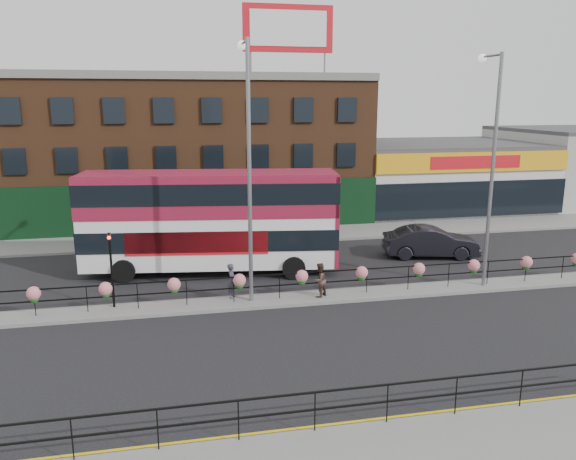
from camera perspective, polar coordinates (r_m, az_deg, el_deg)
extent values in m
plane|color=black|center=(24.99, 1.41, -7.12)|extent=(120.00, 120.00, 0.00)
cube|color=slate|center=(36.27, -2.89, -0.60)|extent=(60.00, 4.00, 0.15)
cube|color=slate|center=(24.97, 1.41, -6.96)|extent=(60.00, 1.60, 0.15)
cube|color=gold|center=(16.60, 9.43, -18.37)|extent=(60.00, 0.10, 0.01)
cube|color=gold|center=(16.45, 9.66, -18.68)|extent=(60.00, 0.10, 0.01)
cube|color=brown|center=(43.02, -9.96, 8.02)|extent=(25.00, 12.00, 10.00)
cube|color=#3F3F42|center=(42.90, -10.24, 14.88)|extent=(25.00, 12.00, 0.30)
cube|color=black|center=(37.43, -9.44, 2.21)|extent=(25.00, 0.25, 3.40)
cube|color=silver|center=(48.26, 14.72, 5.32)|extent=(15.00, 12.00, 5.00)
cube|color=#3F3F42|center=(48.00, 14.91, 8.46)|extent=(15.00, 12.00, 0.30)
cube|color=orange|center=(42.74, 18.47, 6.57)|extent=(15.00, 0.25, 1.40)
cube|color=red|center=(42.64, 18.55, 6.55)|extent=(7.00, 0.10, 0.90)
cube|color=black|center=(43.09, 18.21, 3.01)|extent=(15.00, 0.25, 2.60)
cube|color=red|center=(38.93, 0.02, 19.80)|extent=(6.00, 0.25, 3.00)
cube|color=white|center=(38.79, 0.06, 19.82)|extent=(5.10, 0.04, 2.25)
cylinder|color=slate|center=(38.30, -3.81, 16.58)|extent=(0.12, 0.12, 1.40)
cylinder|color=slate|center=(39.31, 3.74, 16.48)|extent=(0.12, 0.12, 1.40)
cube|color=black|center=(24.59, 1.42, -4.38)|extent=(30.00, 0.05, 0.05)
cube|color=black|center=(24.74, 1.42, -5.48)|extent=(30.00, 0.05, 0.05)
cylinder|color=black|center=(24.82, -24.34, -6.75)|extent=(0.04, 0.04, 1.10)
cylinder|color=black|center=(24.45, -19.74, -6.64)|extent=(0.04, 0.04, 1.10)
cylinder|color=black|center=(24.23, -15.03, -6.48)|extent=(0.04, 0.04, 1.10)
cylinder|color=black|center=(24.18, -10.27, -6.28)|extent=(0.04, 0.04, 1.10)
cylinder|color=black|center=(24.29, -5.53, -6.03)|extent=(0.04, 0.04, 1.10)
cylinder|color=black|center=(24.56, -0.87, -5.75)|extent=(0.04, 0.04, 1.10)
cylinder|color=black|center=(25.00, 3.66, -5.44)|extent=(0.04, 0.04, 1.10)
cylinder|color=black|center=(25.58, 8.00, -5.11)|extent=(0.04, 0.04, 1.10)
cylinder|color=black|center=(26.30, 12.12, -4.77)|extent=(0.04, 0.04, 1.10)
cylinder|color=black|center=(27.15, 16.00, -4.43)|extent=(0.04, 0.04, 1.10)
cylinder|color=black|center=(28.12, 19.63, -4.09)|extent=(0.04, 0.04, 1.10)
cylinder|color=black|center=(29.19, 23.00, -3.76)|extent=(0.04, 0.04, 1.10)
cylinder|color=black|center=(30.36, 26.12, -3.44)|extent=(0.04, 0.04, 1.10)
sphere|color=#D26E7B|center=(24.70, -24.43, -5.88)|extent=(0.56, 0.56, 0.56)
sphere|color=#195318|center=(24.77, -24.38, -6.38)|extent=(0.36, 0.36, 0.36)
sphere|color=#D26E7B|center=(24.22, -18.05, -5.69)|extent=(0.56, 0.56, 0.56)
sphere|color=#195318|center=(24.29, -18.02, -6.21)|extent=(0.36, 0.36, 0.36)
sphere|color=#D26E7B|center=(24.05, -11.51, -5.43)|extent=(0.56, 0.56, 0.56)
sphere|color=#195318|center=(24.12, -11.48, -5.95)|extent=(0.36, 0.36, 0.36)
sphere|color=#D26E7B|center=(24.19, -4.96, -5.10)|extent=(0.56, 0.56, 0.56)
sphere|color=#195318|center=(24.26, -4.95, -5.62)|extent=(0.36, 0.36, 0.36)
sphere|color=#D26E7B|center=(24.64, 1.42, -4.72)|extent=(0.56, 0.56, 0.56)
sphere|color=#195318|center=(24.71, 1.42, -5.22)|extent=(0.36, 0.36, 0.36)
sphere|color=#D26E7B|center=(25.38, 7.50, -4.29)|extent=(0.56, 0.56, 0.56)
sphere|color=#195318|center=(25.45, 7.48, -4.79)|extent=(0.36, 0.36, 0.36)
sphere|color=#D26E7B|center=(26.39, 13.16, -3.85)|extent=(0.56, 0.56, 0.56)
sphere|color=#195318|center=(26.45, 13.14, -4.33)|extent=(0.36, 0.36, 0.36)
sphere|color=#D26E7B|center=(27.63, 18.36, -3.42)|extent=(0.56, 0.56, 0.56)
sphere|color=#195318|center=(27.70, 18.32, -3.88)|extent=(0.36, 0.36, 0.36)
sphere|color=#D26E7B|center=(29.09, 23.07, -3.00)|extent=(0.56, 0.56, 0.56)
sphere|color=#195318|center=(29.15, 23.03, -3.44)|extent=(0.36, 0.36, 0.36)
sphere|color=#195318|center=(30.77, 27.25, -3.02)|extent=(0.36, 0.36, 0.36)
cube|color=black|center=(15.09, 2.78, -16.15)|extent=(20.00, 0.05, 0.05)
cube|color=black|center=(15.34, 2.76, -17.76)|extent=(20.00, 0.05, 0.05)
cylinder|color=black|center=(15.23, -21.08, -19.20)|extent=(0.04, 0.04, 1.10)
cylinder|color=black|center=(15.01, -13.10, -19.12)|extent=(0.04, 0.04, 1.10)
cylinder|color=black|center=(15.06, -5.05, -18.69)|extent=(0.04, 0.04, 1.10)
cylinder|color=black|center=(15.37, 2.75, -17.94)|extent=(0.04, 0.04, 1.10)
cylinder|color=black|center=(15.93, 10.06, -16.94)|extent=(0.04, 0.04, 1.10)
cylinder|color=black|center=(16.71, 16.70, -15.80)|extent=(0.04, 0.04, 1.10)
cylinder|color=black|center=(17.68, 22.61, -14.61)|extent=(0.04, 0.04, 1.10)
cube|color=white|center=(28.50, -7.91, 1.04)|extent=(12.88, 4.59, 4.58)
cube|color=maroon|center=(28.26, -7.99, 3.65)|extent=(12.94, 4.65, 2.06)
cube|color=black|center=(28.68, -7.86, -0.53)|extent=(12.97, 4.68, 1.03)
cube|color=black|center=(28.24, -8.00, 4.00)|extent=(12.99, 4.70, 1.03)
cube|color=maroon|center=(28.12, -8.06, 5.68)|extent=(12.88, 4.59, 0.14)
cube|color=maroon|center=(28.72, 4.62, 1.22)|extent=(0.60, 2.92, 4.58)
cube|color=red|center=(27.34, -9.26, -1.37)|extent=(6.81, 0.99, 1.15)
cylinder|color=black|center=(28.28, -16.36, -4.02)|extent=(1.18, 0.50, 1.15)
cylinder|color=black|center=(30.96, -15.24, -2.48)|extent=(1.18, 0.50, 1.15)
cylinder|color=black|center=(27.65, 0.59, -3.87)|extent=(1.18, 0.50, 1.15)
cylinder|color=black|center=(30.40, 0.19, -2.30)|extent=(1.18, 0.50, 1.15)
imported|color=black|center=(32.48, 14.31, -1.18)|extent=(3.98, 5.99, 1.72)
imported|color=#33313A|center=(24.73, -5.73, -5.15)|extent=(0.80, 0.73, 1.54)
imported|color=#453128|center=(24.76, 3.22, -5.08)|extent=(1.31, 1.31, 1.53)
cylinder|color=slate|center=(23.26, -3.95, 5.54)|extent=(0.17, 0.17, 10.87)
cylinder|color=slate|center=(23.99, -4.43, 18.51)|extent=(0.11, 1.63, 0.11)
sphere|color=silver|center=(24.79, -4.69, 18.20)|extent=(0.39, 0.39, 0.39)
cylinder|color=slate|center=(26.90, 20.04, 5.39)|extent=(0.17, 0.17, 10.49)
cylinder|color=slate|center=(27.45, 20.01, 16.31)|extent=(0.10, 1.57, 0.10)
sphere|color=silver|center=(28.12, 19.14, 16.17)|extent=(0.38, 0.38, 0.38)
cylinder|color=black|center=(24.38, -17.48, -3.93)|extent=(0.10, 0.10, 3.20)
imported|color=black|center=(23.98, -17.74, -0.26)|extent=(0.15, 0.18, 0.90)
sphere|color=#FF190C|center=(23.90, -17.74, -0.75)|extent=(0.14, 0.14, 0.14)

